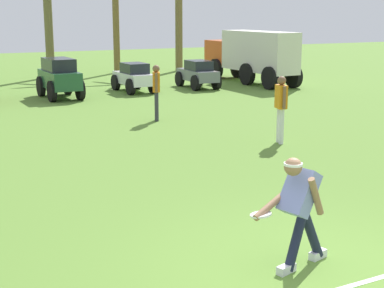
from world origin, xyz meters
The scene contains 10 objects.
ground_plane centered at (0.00, 0.00, 0.00)m, with size 80.00×80.00×0.00m, color #5B8532.
field_line_paint centered at (0.00, -0.37, 0.00)m, with size 18.01×0.08×0.01m, color white.
frisbee_thrower centered at (-0.12, 0.29, 0.79)m, with size 1.16×0.48×1.39m.
frisbee_in_flight centered at (-0.61, 0.36, 0.73)m, with size 0.35×0.35×0.06m.
teammate_near_sideline centered at (2.23, 9.99, 0.94)m, with size 0.32×0.48×1.56m.
teammate_midfield centered at (3.67, 6.07, 0.94)m, with size 0.28×0.49×1.56m.
parked_car_slot_d centered at (0.93, 15.61, 0.74)m, with size 1.20×2.37×1.40m.
parked_car_slot_e centered at (3.88, 15.99, 0.56)m, with size 1.13×2.22×1.10m.
parked_car_slot_f centered at (6.59, 15.94, 0.56)m, with size 1.15×2.23×1.10m.
box_truck centered at (9.42, 16.44, 1.23)m, with size 1.47×5.92×2.20m.
Camera 1 is at (-4.18, -4.99, 3.01)m, focal length 55.00 mm.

